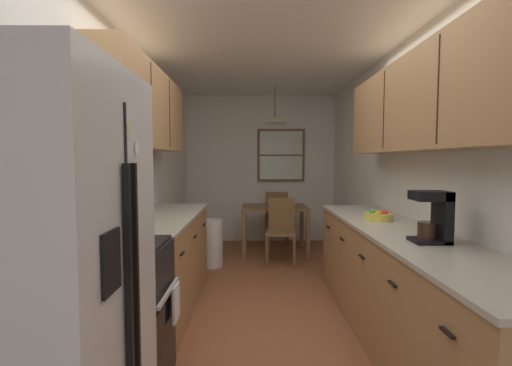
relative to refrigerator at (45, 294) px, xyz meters
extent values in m
plane|color=brown|center=(0.97, 2.24, -0.90)|extent=(12.00, 12.00, 0.00)
cube|color=white|center=(-0.38, 2.24, 0.38)|extent=(0.10, 9.00, 2.55)
cube|color=white|center=(2.32, 2.24, 0.38)|extent=(0.10, 9.00, 2.55)
cube|color=white|center=(0.97, 4.89, 0.38)|extent=(4.40, 0.10, 2.55)
cube|color=white|center=(0.97, 2.24, 1.69)|extent=(4.40, 9.00, 0.08)
cube|color=silver|center=(0.00, 0.00, 0.00)|extent=(0.66, 0.79, 1.80)
cube|color=black|center=(0.33, 0.00, -0.05)|extent=(0.01, 0.01, 1.62)
cube|color=black|center=(0.35, -0.04, -0.05)|extent=(0.02, 0.02, 1.15)
cube|color=black|center=(0.35, 0.04, -0.05)|extent=(0.02, 0.02, 1.15)
cube|color=black|center=(0.34, -0.17, 0.18)|extent=(0.01, 0.15, 0.22)
cube|color=beige|center=(0.34, 0.02, 0.65)|extent=(0.01, 0.05, 0.07)
cube|color=white|center=(0.34, 0.13, 0.58)|extent=(0.01, 0.04, 0.05)
cube|color=black|center=(-0.02, 0.73, -0.45)|extent=(0.62, 0.62, 0.90)
cube|color=black|center=(0.29, 0.73, -0.48)|extent=(0.01, 0.44, 0.30)
cube|color=silver|center=(0.32, 0.73, -0.27)|extent=(0.02, 0.50, 0.02)
cube|color=black|center=(-0.02, 0.73, 0.01)|extent=(0.59, 0.59, 0.02)
cube|color=black|center=(-0.30, 0.73, 0.10)|extent=(0.06, 0.62, 0.20)
cylinder|color=#2D2D2D|center=(-0.16, 0.59, 0.03)|extent=(0.15, 0.15, 0.01)
cylinder|color=#2D2D2D|center=(-0.16, 0.86, 0.03)|extent=(0.15, 0.15, 0.01)
cylinder|color=#2D2D2D|center=(0.12, 0.59, 0.03)|extent=(0.15, 0.15, 0.01)
cylinder|color=#2D2D2D|center=(0.12, 0.86, 0.03)|extent=(0.15, 0.15, 0.01)
cube|color=silver|center=(-0.14, 0.73, 0.77)|extent=(0.38, 0.63, 0.32)
cube|color=black|center=(0.05, 0.66, 0.77)|extent=(0.01, 0.38, 0.20)
cube|color=#2D2D33|center=(0.05, 0.94, 0.77)|extent=(0.01, 0.13, 0.20)
cube|color=#A87A4C|center=(-0.03, 1.98, -0.46)|extent=(0.60, 1.87, 0.87)
cube|color=#B7B2A3|center=(-0.03, 1.98, -0.01)|extent=(0.63, 1.89, 0.03)
cube|color=black|center=(0.28, 1.36, -0.20)|extent=(0.02, 0.10, 0.01)
cube|color=black|center=(0.28, 1.98, -0.20)|extent=(0.02, 0.10, 0.01)
cube|color=black|center=(0.28, 2.60, -0.20)|extent=(0.02, 0.10, 0.01)
cube|color=#A87A4C|center=(-0.17, 1.93, 1.00)|extent=(0.32, 1.97, 0.73)
cube|color=#2D2319|center=(-0.01, 1.61, 1.00)|extent=(0.01, 0.01, 0.68)
cube|color=#2D2319|center=(-0.01, 2.26, 1.00)|extent=(0.01, 0.01, 0.68)
cube|color=#A87A4C|center=(1.97, 1.26, -0.46)|extent=(0.60, 2.98, 0.87)
cube|color=#B7B2A3|center=(1.97, 1.26, -0.01)|extent=(0.63, 3.00, 0.03)
cube|color=black|center=(1.66, 0.06, -0.20)|extent=(0.02, 0.10, 0.01)
cube|color=black|center=(1.66, 0.66, -0.20)|extent=(0.02, 0.10, 0.01)
cube|color=black|center=(1.66, 1.26, -0.20)|extent=(0.02, 0.10, 0.01)
cube|color=black|center=(1.66, 1.85, -0.20)|extent=(0.02, 0.10, 0.01)
cube|color=black|center=(1.66, 2.45, -0.20)|extent=(0.02, 0.10, 0.01)
cube|color=#A87A4C|center=(2.11, 1.21, 0.96)|extent=(0.32, 2.68, 0.71)
cube|color=#2D2319|center=(1.94, 0.76, 0.96)|extent=(0.01, 0.01, 0.65)
cube|color=#2D2319|center=(1.94, 1.65, 0.96)|extent=(0.01, 0.01, 0.65)
cube|color=brown|center=(1.17, 4.01, -0.19)|extent=(0.99, 0.72, 0.03)
cube|color=brown|center=(0.70, 3.68, -0.55)|extent=(0.06, 0.06, 0.69)
cube|color=brown|center=(1.63, 3.68, -0.55)|extent=(0.06, 0.06, 0.69)
cube|color=brown|center=(0.70, 4.34, -0.55)|extent=(0.06, 0.06, 0.69)
cube|color=brown|center=(1.63, 4.34, -0.55)|extent=(0.06, 0.06, 0.69)
cube|color=brown|center=(1.22, 3.37, -0.45)|extent=(0.44, 0.44, 0.04)
cube|color=brown|center=(1.24, 3.55, -0.22)|extent=(0.37, 0.07, 0.45)
cylinder|color=brown|center=(1.38, 3.17, -0.68)|extent=(0.04, 0.04, 0.43)
cylinder|color=brown|center=(1.02, 3.21, -0.68)|extent=(0.04, 0.04, 0.43)
cylinder|color=brown|center=(1.42, 3.53, -0.68)|extent=(0.04, 0.04, 0.43)
cylinder|color=brown|center=(1.06, 3.57, -0.68)|extent=(0.04, 0.04, 0.43)
cube|color=brown|center=(1.25, 4.65, -0.45)|extent=(0.42, 0.42, 0.04)
cube|color=brown|center=(1.24, 4.47, -0.22)|extent=(0.37, 0.05, 0.45)
cylinder|color=brown|center=(1.07, 4.84, -0.68)|extent=(0.04, 0.04, 0.43)
cylinder|color=brown|center=(1.44, 4.82, -0.68)|extent=(0.04, 0.04, 0.43)
cylinder|color=brown|center=(1.05, 4.48, -0.68)|extent=(0.04, 0.04, 0.43)
cylinder|color=brown|center=(1.42, 4.46, -0.68)|extent=(0.04, 0.04, 0.43)
cylinder|color=black|center=(1.17, 4.01, 1.42)|extent=(0.01, 0.01, 0.47)
cone|color=beige|center=(1.17, 4.01, 1.13)|extent=(0.34, 0.34, 0.10)
sphere|color=white|center=(1.17, 4.01, 1.15)|extent=(0.06, 0.06, 0.06)
cube|color=brown|center=(1.33, 4.82, 0.61)|extent=(0.82, 0.04, 0.91)
cube|color=silver|center=(1.33, 4.80, 0.61)|extent=(0.74, 0.01, 0.83)
cube|color=brown|center=(1.33, 4.80, 0.61)|extent=(0.74, 0.02, 0.03)
cylinder|color=white|center=(0.27, 3.34, -0.59)|extent=(0.33, 0.33, 0.63)
cylinder|color=red|center=(-0.03, 1.20, 0.07)|extent=(0.10, 0.10, 0.15)
cylinder|color=white|center=(-0.03, 1.20, 0.16)|extent=(0.11, 0.11, 0.02)
cube|color=white|center=(0.33, 0.88, -0.40)|extent=(0.02, 0.16, 0.24)
cube|color=black|center=(1.97, 0.86, 0.01)|extent=(0.22, 0.18, 0.02)
cube|color=black|center=(2.05, 0.86, 0.17)|extent=(0.06, 0.18, 0.33)
cube|color=black|center=(1.97, 0.86, 0.30)|extent=(0.22, 0.18, 0.06)
cylinder|color=#331E14|center=(1.95, 0.86, 0.08)|extent=(0.11, 0.11, 0.11)
cylinder|color=#E5D14C|center=(1.94, 1.71, 0.03)|extent=(0.24, 0.24, 0.06)
cylinder|color=black|center=(1.94, 1.71, 0.05)|extent=(0.20, 0.20, 0.03)
sphere|color=red|center=(1.99, 1.69, 0.06)|extent=(0.06, 0.06, 0.06)
sphere|color=green|center=(1.90, 1.75, 0.06)|extent=(0.06, 0.06, 0.06)
sphere|color=yellow|center=(1.92, 1.66, 0.06)|extent=(0.06, 0.06, 0.06)
cylinder|color=#4C7299|center=(1.17, 4.03, -0.15)|extent=(0.20, 0.20, 0.06)
camera|label=1|loc=(0.83, -1.39, 0.53)|focal=24.97mm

